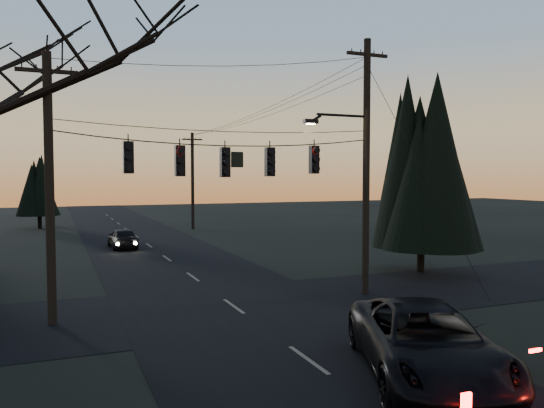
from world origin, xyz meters
name	(u,v)px	position (x,y,z in m)	size (l,w,h in m)	color
main_road	(174,264)	(0.00, 20.00, 0.01)	(8.00, 120.00, 0.02)	black
cross_road	(234,306)	(0.00, 10.00, 0.01)	(60.00, 7.00, 0.02)	black
utility_pole_right	(365,294)	(5.50, 10.00, 0.00)	(5.00, 0.30, 10.00)	black
utility_pole_left	(53,325)	(-6.00, 10.00, 0.00)	(1.80, 0.30, 8.50)	black
utility_pole_far_r	(193,229)	(5.50, 38.00, 0.00)	(1.80, 0.30, 8.50)	black
utility_pole_far_l	(53,226)	(-6.00, 46.00, 0.00)	(0.30, 0.30, 8.00)	black
span_signal_assembly	(227,160)	(-0.24, 10.00, 5.23)	(11.50, 0.44, 1.60)	black
evergreen_right	(422,171)	(10.63, 13.09, 4.91)	(4.05, 4.05, 8.64)	black
evergreen_dist	(39,188)	(-7.05, 43.63, 3.59)	(3.40, 3.40, 6.00)	black
suv_near	(426,343)	(1.95, 1.88, 0.83)	(2.77, 6.00, 1.67)	black
sedan_oncoming_a	(123,238)	(-1.78, 27.39, 0.66)	(1.57, 3.90, 1.33)	black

